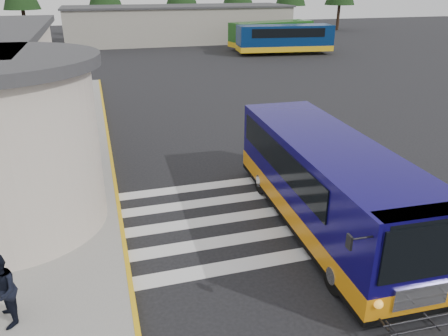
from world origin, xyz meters
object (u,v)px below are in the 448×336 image
object	(u,v)px
transit_bus	(327,187)
pedestrian_b	(1,291)
far_bus_b	(271,34)
far_bus_a	(285,38)

from	to	relation	value
transit_bus	pedestrian_b	size ratio (longest dim) A/B	5.77
pedestrian_b	transit_bus	bearing A→B (deg)	90.28
pedestrian_b	far_bus_b	world-z (taller)	far_bus_b
far_bus_b	far_bus_a	bearing A→B (deg)	162.16
transit_bus	far_bus_b	size ratio (longest dim) A/B	0.97
pedestrian_b	far_bus_a	world-z (taller)	far_bus_a
transit_bus	pedestrian_b	distance (m)	8.54
far_bus_a	far_bus_b	world-z (taller)	same
transit_bus	far_bus_a	distance (m)	33.84
pedestrian_b	far_bus_b	size ratio (longest dim) A/B	0.17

